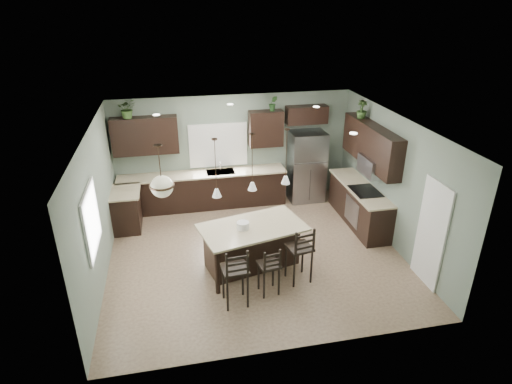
% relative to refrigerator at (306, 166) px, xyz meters
% --- Properties ---
extents(ground, '(6.00, 6.00, 0.00)m').
position_rel_refrigerator_xyz_m(ground, '(-1.85, -2.40, -0.93)').
color(ground, '#9E8466').
rests_on(ground, ground).
extents(pantry_door, '(0.04, 0.82, 2.04)m').
position_rel_refrigerator_xyz_m(pantry_door, '(1.12, -3.95, 0.09)').
color(pantry_door, white).
rests_on(pantry_door, ground).
extents(window_back, '(1.35, 0.02, 1.00)m').
position_rel_refrigerator_xyz_m(window_back, '(-2.25, 0.33, 0.62)').
color(window_back, white).
rests_on(window_back, room_shell).
extents(window_left, '(0.02, 1.10, 1.00)m').
position_rel_refrigerator_xyz_m(window_left, '(-4.84, -3.20, 0.62)').
color(window_left, white).
rests_on(window_left, room_shell).
extents(left_return_cabs, '(0.60, 0.90, 0.90)m').
position_rel_refrigerator_xyz_m(left_return_cabs, '(-4.55, -0.70, -0.48)').
color(left_return_cabs, black).
rests_on(left_return_cabs, ground).
extents(left_return_countertop, '(0.66, 0.96, 0.04)m').
position_rel_refrigerator_xyz_m(left_return_countertop, '(-4.53, -0.70, -0.01)').
color(left_return_countertop, '#C0B691').
rests_on(left_return_countertop, left_return_cabs).
extents(back_lower_cabs, '(4.20, 0.60, 0.90)m').
position_rel_refrigerator_xyz_m(back_lower_cabs, '(-2.70, 0.05, -0.48)').
color(back_lower_cabs, black).
rests_on(back_lower_cabs, ground).
extents(back_countertop, '(4.20, 0.66, 0.04)m').
position_rel_refrigerator_xyz_m(back_countertop, '(-2.70, 0.03, -0.01)').
color(back_countertop, '#C0B691').
rests_on(back_countertop, back_lower_cabs).
extents(sink_inset, '(0.70, 0.45, 0.01)m').
position_rel_refrigerator_xyz_m(sink_inset, '(-2.25, 0.03, 0.01)').
color(sink_inset, gray).
rests_on(sink_inset, back_countertop).
extents(faucet, '(0.02, 0.02, 0.28)m').
position_rel_refrigerator_xyz_m(faucet, '(-2.25, -0.00, 0.16)').
color(faucet, silver).
rests_on(faucet, back_countertop).
extents(back_upper_left, '(1.55, 0.34, 0.90)m').
position_rel_refrigerator_xyz_m(back_upper_left, '(-4.00, 0.18, 1.02)').
color(back_upper_left, black).
rests_on(back_upper_left, room_shell).
extents(back_upper_right, '(0.85, 0.34, 0.90)m').
position_rel_refrigerator_xyz_m(back_upper_right, '(-1.05, 0.18, 1.02)').
color(back_upper_right, black).
rests_on(back_upper_right, room_shell).
extents(fridge_header, '(1.05, 0.34, 0.45)m').
position_rel_refrigerator_xyz_m(fridge_header, '(-0.00, 0.18, 1.32)').
color(fridge_header, black).
rests_on(fridge_header, room_shell).
extents(right_lower_cabs, '(0.60, 2.35, 0.90)m').
position_rel_refrigerator_xyz_m(right_lower_cabs, '(0.85, -1.53, -0.48)').
color(right_lower_cabs, black).
rests_on(right_lower_cabs, ground).
extents(right_countertop, '(0.66, 2.35, 0.04)m').
position_rel_refrigerator_xyz_m(right_countertop, '(0.83, -1.53, -0.01)').
color(right_countertop, '#C0B691').
rests_on(right_countertop, right_lower_cabs).
extents(cooktop, '(0.58, 0.75, 0.02)m').
position_rel_refrigerator_xyz_m(cooktop, '(0.83, -1.80, 0.02)').
color(cooktop, black).
rests_on(cooktop, right_countertop).
extents(wall_oven_front, '(0.01, 0.72, 0.60)m').
position_rel_refrigerator_xyz_m(wall_oven_front, '(0.54, -1.80, -0.48)').
color(wall_oven_front, gray).
rests_on(wall_oven_front, right_lower_cabs).
extents(right_upper_cabs, '(0.34, 2.35, 0.90)m').
position_rel_refrigerator_xyz_m(right_upper_cabs, '(0.98, -1.53, 1.02)').
color(right_upper_cabs, black).
rests_on(right_upper_cabs, room_shell).
extents(microwave, '(0.40, 0.75, 0.40)m').
position_rel_refrigerator_xyz_m(microwave, '(0.93, -1.80, 0.62)').
color(microwave, gray).
rests_on(microwave, right_upper_cabs).
extents(refrigerator, '(0.90, 0.74, 1.85)m').
position_rel_refrigerator_xyz_m(refrigerator, '(0.00, 0.00, 0.00)').
color(refrigerator, gray).
rests_on(refrigerator, ground).
extents(kitchen_island, '(2.20, 1.56, 0.92)m').
position_rel_refrigerator_xyz_m(kitchen_island, '(-2.00, -2.86, -0.46)').
color(kitchen_island, black).
rests_on(kitchen_island, ground).
extents(serving_dish, '(0.24, 0.24, 0.14)m').
position_rel_refrigerator_xyz_m(serving_dish, '(-2.19, -2.91, 0.07)').
color(serving_dish, silver).
rests_on(serving_dish, kitchen_island).
extents(bar_stool_left, '(0.47, 0.47, 1.18)m').
position_rel_refrigerator_xyz_m(bar_stool_left, '(-2.51, -3.90, -0.33)').
color(bar_stool_left, black).
rests_on(bar_stool_left, ground).
extents(bar_stool_center, '(0.41, 0.41, 0.99)m').
position_rel_refrigerator_xyz_m(bar_stool_center, '(-1.87, -3.72, -0.43)').
color(bar_stool_center, black).
rests_on(bar_stool_center, ground).
extents(bar_stool_right, '(0.51, 0.51, 1.19)m').
position_rel_refrigerator_xyz_m(bar_stool_right, '(-1.23, -3.46, -0.33)').
color(bar_stool_right, black).
rests_on(bar_stool_right, ground).
extents(pendant_left, '(0.17, 0.17, 1.10)m').
position_rel_refrigerator_xyz_m(pendant_left, '(-2.68, -3.02, 1.32)').
color(pendant_left, white).
rests_on(pendant_left, room_shell).
extents(pendant_center, '(0.17, 0.17, 1.10)m').
position_rel_refrigerator_xyz_m(pendant_center, '(-2.00, -2.86, 1.32)').
color(pendant_center, white).
rests_on(pendant_center, room_shell).
extents(pendant_right, '(0.17, 0.17, 1.10)m').
position_rel_refrigerator_xyz_m(pendant_right, '(-1.32, -2.70, 1.32)').
color(pendant_right, white).
rests_on(pendant_right, room_shell).
extents(chandelier, '(0.42, 0.42, 0.94)m').
position_rel_refrigerator_xyz_m(chandelier, '(-3.61, -3.17, 1.40)').
color(chandelier, beige).
rests_on(chandelier, room_shell).
extents(plant_back_left, '(0.45, 0.40, 0.46)m').
position_rel_refrigerator_xyz_m(plant_back_left, '(-4.33, 0.15, 1.70)').
color(plant_back_left, '#355525').
rests_on(plant_back_left, back_upper_left).
extents(plant_back_right, '(0.23, 0.19, 0.38)m').
position_rel_refrigerator_xyz_m(plant_back_right, '(-0.89, 0.15, 1.66)').
color(plant_back_right, '#275023').
rests_on(plant_back_right, back_upper_right).
extents(plant_right_wall, '(0.27, 0.27, 0.42)m').
position_rel_refrigerator_xyz_m(plant_right_wall, '(0.95, -0.94, 1.68)').
color(plant_right_wall, '#345224').
rests_on(plant_right_wall, right_upper_cabs).
extents(room_shell, '(6.00, 6.00, 6.00)m').
position_rel_refrigerator_xyz_m(room_shell, '(-1.85, -2.40, 0.77)').
color(room_shell, slate).
rests_on(room_shell, ground).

